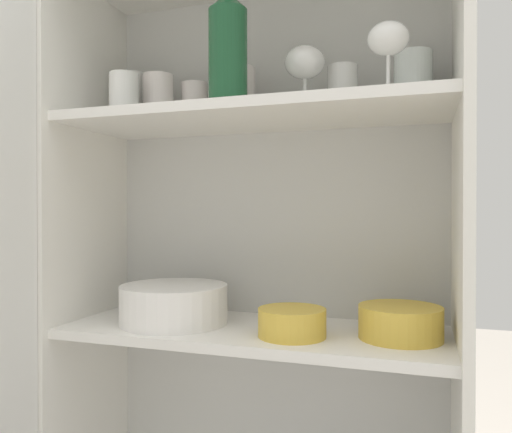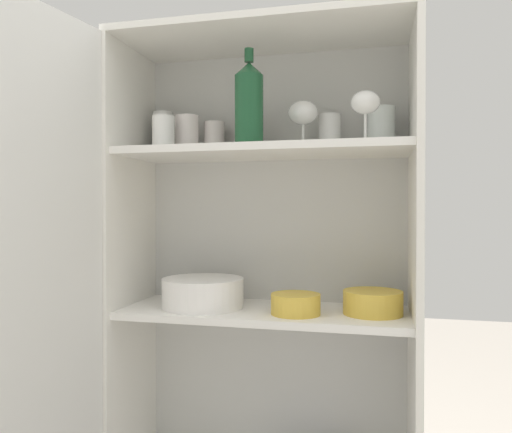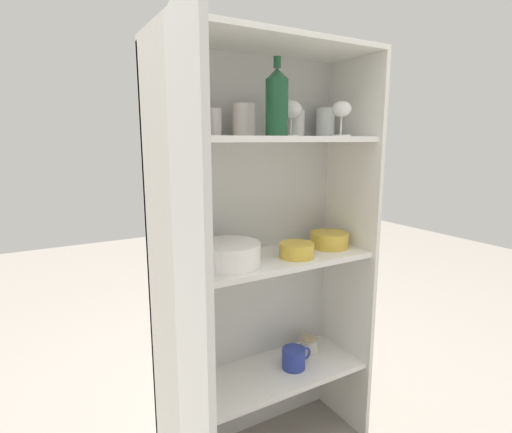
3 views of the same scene
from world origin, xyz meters
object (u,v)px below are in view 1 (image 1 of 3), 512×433
at_px(wine_bottle, 228,47).
at_px(serving_bowl_small, 292,321).
at_px(mixing_bowl_large, 400,321).
at_px(plate_stack_white, 174,304).

distance_m(wine_bottle, serving_bowl_small, 0.53).
height_order(mixing_bowl_large, serving_bowl_small, mixing_bowl_large).
xyz_separation_m(wine_bottle, mixing_bowl_large, (0.31, 0.08, -0.51)).
xyz_separation_m(wine_bottle, plate_stack_white, (-0.15, 0.07, -0.51)).
relative_size(wine_bottle, serving_bowl_small, 1.91).
bearing_deg(mixing_bowl_large, serving_bowl_small, -166.53).
relative_size(plate_stack_white, mixing_bowl_large, 1.48).
xyz_separation_m(plate_stack_white, serving_bowl_small, (0.27, -0.03, -0.01)).
distance_m(mixing_bowl_large, serving_bowl_small, 0.20).
xyz_separation_m(wine_bottle, serving_bowl_small, (0.12, 0.03, -0.52)).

